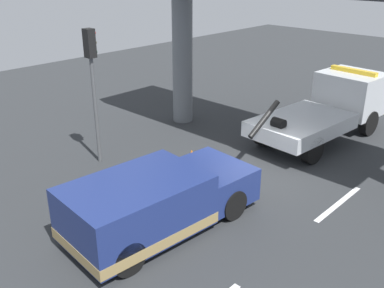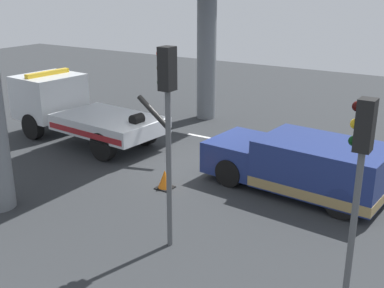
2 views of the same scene
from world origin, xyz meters
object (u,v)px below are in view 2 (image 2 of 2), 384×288
traffic_light_near (360,160)px  traffic_light_far (167,106)px  traffic_cone_orange (165,180)px  tow_truck_white (73,108)px  towed_van_green (303,166)px

traffic_light_near → traffic_light_far: traffic_light_far is taller
traffic_cone_orange → tow_truck_white: bearing=-19.6°
traffic_light_near → traffic_cone_orange: traffic_light_near is taller
tow_truck_white → traffic_cone_orange: bearing=160.4°
towed_van_green → traffic_light_far: (1.49, 4.51, 2.50)m
traffic_light_far → traffic_cone_orange: (1.95, -2.54, -3.02)m
tow_truck_white → traffic_cone_orange: (-5.73, 2.04, -0.94)m
tow_truck_white → traffic_cone_orange: size_ratio=12.96×
tow_truck_white → towed_van_green: tow_truck_white is taller
traffic_light_near → traffic_light_far: bearing=0.0°
towed_van_green → traffic_cone_orange: bearing=29.9°
traffic_light_far → towed_van_green: bearing=-108.2°
traffic_light_near → traffic_cone_orange: size_ratio=6.99×
tow_truck_white → traffic_light_far: bearing=149.2°
tow_truck_white → towed_van_green: bearing=179.6°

